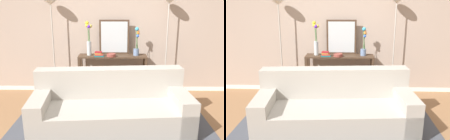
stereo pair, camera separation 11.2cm
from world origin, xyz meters
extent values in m
cube|color=white|center=(0.00, 2.08, 0.04)|extent=(12.00, 0.15, 0.09)
cube|color=#B29E8E|center=(0.00, 2.08, 1.35)|extent=(12.00, 0.14, 2.51)
cube|color=#474C56|center=(-0.02, 0.22, 0.01)|extent=(3.10, 1.99, 0.01)
cube|color=#ADA89E|center=(-0.02, 0.32, 0.21)|extent=(2.35, 1.12, 0.42)
cube|color=#ADA89E|center=(-0.05, 0.66, 0.65)|extent=(2.30, 0.44, 0.46)
cube|color=#ADA89E|center=(-1.04, 0.23, 0.30)|extent=(0.31, 0.96, 0.60)
cube|color=#ADA89E|center=(1.00, 0.40, 0.30)|extent=(0.31, 0.96, 0.60)
cube|color=#473323|center=(-0.02, 1.75, 0.83)|extent=(1.36, 0.35, 0.03)
cube|color=#473323|center=(-0.02, 1.75, 0.15)|extent=(1.25, 0.29, 0.01)
cube|color=#473323|center=(-0.67, 1.60, 0.41)|extent=(0.05, 0.05, 0.81)
cube|color=#473323|center=(0.64, 1.60, 0.41)|extent=(0.05, 0.05, 0.81)
cube|color=#473323|center=(-0.67, 1.89, 0.41)|extent=(0.05, 0.05, 0.81)
cube|color=#473323|center=(0.64, 1.89, 0.41)|extent=(0.05, 0.05, 0.81)
cylinder|color=#B7B2A8|center=(-1.20, 1.77, 0.01)|extent=(0.26, 0.26, 0.02)
cylinder|color=#B7B2A8|center=(-1.20, 1.77, 0.92)|extent=(0.02, 0.02, 1.79)
cone|color=silver|center=(-1.20, 1.77, 1.86)|extent=(0.28, 0.28, 0.10)
cylinder|color=#B7B2A8|center=(1.05, 1.77, 0.01)|extent=(0.26, 0.26, 0.02)
cylinder|color=#B7B2A8|center=(1.05, 1.77, 0.93)|extent=(0.02, 0.02, 1.82)
cone|color=silver|center=(1.05, 1.77, 1.89)|extent=(0.28, 0.28, 0.10)
cube|color=#473323|center=(0.01, 1.89, 1.18)|extent=(0.60, 0.02, 0.69)
cube|color=silver|center=(0.01, 1.88, 1.18)|extent=(0.53, 0.01, 0.62)
cylinder|color=silver|center=(-0.48, 1.76, 0.98)|extent=(0.09, 0.09, 0.28)
cylinder|color=#3D7538|center=(-0.48, 1.75, 1.26)|extent=(0.03, 0.01, 0.29)
sphere|color=#5F29D1|center=(-0.48, 1.73, 1.41)|extent=(0.06, 0.06, 0.06)
cylinder|color=#3D7538|center=(-0.47, 1.76, 1.26)|extent=(0.01, 0.02, 0.29)
sphere|color=#D4C648|center=(-0.45, 1.76, 1.41)|extent=(0.07, 0.07, 0.07)
cylinder|color=#3D7538|center=(-0.49, 1.75, 1.27)|extent=(0.03, 0.03, 0.31)
sphere|color=gold|center=(-0.51, 1.74, 1.43)|extent=(0.07, 0.07, 0.07)
cylinder|color=#3D7538|center=(-0.50, 1.76, 1.30)|extent=(0.02, 0.02, 0.36)
sphere|color=yellow|center=(-0.51, 1.74, 1.48)|extent=(0.07, 0.07, 0.07)
cylinder|color=#6B84AD|center=(0.45, 1.76, 0.91)|extent=(0.11, 0.11, 0.13)
cylinder|color=#3D7538|center=(0.45, 1.74, 1.17)|extent=(0.03, 0.01, 0.39)
sphere|color=#38ABDC|center=(0.45, 1.72, 1.36)|extent=(0.07, 0.07, 0.07)
cylinder|color=#3D7538|center=(0.46, 1.75, 1.15)|extent=(0.04, 0.04, 0.35)
sphere|color=#E99343|center=(0.47, 1.73, 1.32)|extent=(0.05, 0.05, 0.05)
cylinder|color=#3D7538|center=(0.46, 1.77, 1.12)|extent=(0.04, 0.03, 0.29)
sphere|color=gold|center=(0.48, 1.79, 1.27)|extent=(0.07, 0.07, 0.07)
cylinder|color=#3D7538|center=(0.46, 1.75, 1.10)|extent=(0.02, 0.02, 0.26)
sphere|color=blue|center=(0.47, 1.73, 1.23)|extent=(0.05, 0.05, 0.05)
cylinder|color=#3D7538|center=(0.46, 1.75, 1.13)|extent=(0.02, 0.03, 0.31)
sphere|color=#C6762D|center=(0.48, 1.74, 1.28)|extent=(0.05, 0.05, 0.05)
cylinder|color=brown|center=(-0.04, 1.64, 0.86)|extent=(0.18, 0.18, 0.05)
torus|color=brown|center=(-0.04, 1.64, 0.89)|extent=(0.18, 0.18, 0.01)
cube|color=#1E7075|center=(-0.28, 1.64, 0.85)|extent=(0.19, 0.14, 0.02)
cube|color=#BC3328|center=(-0.28, 1.65, 0.88)|extent=(0.17, 0.12, 0.03)
cube|color=#B77F33|center=(-0.30, 1.65, 0.90)|extent=(0.14, 0.10, 0.02)
cube|color=maroon|center=(-0.29, 1.65, 0.92)|extent=(0.14, 0.11, 0.03)
cube|color=#6B3360|center=(-0.55, 1.75, 0.05)|extent=(0.05, 0.16, 0.10)
cube|color=#B77F33|center=(-0.51, 1.75, 0.06)|extent=(0.02, 0.18, 0.12)
cube|color=slate|center=(-0.49, 1.75, 0.06)|extent=(0.03, 0.16, 0.13)
cube|color=#236033|center=(-0.44, 1.75, 0.06)|extent=(0.05, 0.15, 0.11)
cube|color=silver|center=(-0.40, 1.75, 0.05)|extent=(0.04, 0.16, 0.10)
cube|color=maroon|center=(-0.36, 1.75, 0.06)|extent=(0.03, 0.16, 0.12)
cube|color=gold|center=(-0.33, 1.75, 0.05)|extent=(0.04, 0.17, 0.10)
cube|color=tan|center=(-0.29, 1.75, 0.05)|extent=(0.03, 0.14, 0.10)
cube|color=navy|center=(-0.25, 1.75, 0.05)|extent=(0.06, 0.16, 0.11)
camera|label=1|loc=(0.04, -2.98, 1.89)|focal=38.94mm
camera|label=2|loc=(0.15, -2.97, 1.89)|focal=38.94mm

